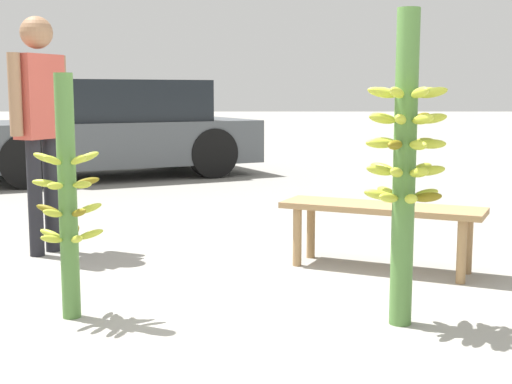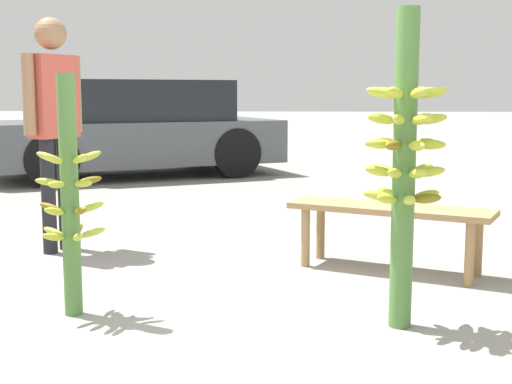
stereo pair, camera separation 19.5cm
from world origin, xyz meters
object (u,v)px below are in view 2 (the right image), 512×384
(market_bench, at_px, (390,216))
(vendor_person, at_px, (53,111))
(parked_car, at_px, (136,130))
(banana_stalk_center, at_px, (404,162))
(banana_stalk_left, at_px, (70,196))

(market_bench, bearing_deg, vendor_person, -166.77)
(market_bench, height_order, parked_car, parked_car)
(banana_stalk_center, relative_size, vendor_person, 0.93)
(market_bench, distance_m, parked_car, 6.08)
(banana_stalk_left, distance_m, banana_stalk_center, 1.74)
(vendor_person, bearing_deg, banana_stalk_left, 46.72)
(banana_stalk_left, relative_size, banana_stalk_center, 0.81)
(banana_stalk_center, xyz_separation_m, parked_car, (-2.78, 6.49, -0.19))
(banana_stalk_center, height_order, parked_car, banana_stalk_center)
(parked_car, bearing_deg, vendor_person, 158.66)
(banana_stalk_left, xyz_separation_m, parked_car, (-1.06, 6.38, 0.01))
(banana_stalk_center, xyz_separation_m, vendor_person, (-2.31, 1.62, 0.21))
(parked_car, bearing_deg, banana_stalk_center, 176.33)
(banana_stalk_center, bearing_deg, vendor_person, 144.98)
(banana_stalk_left, xyz_separation_m, banana_stalk_center, (1.73, -0.11, 0.20))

